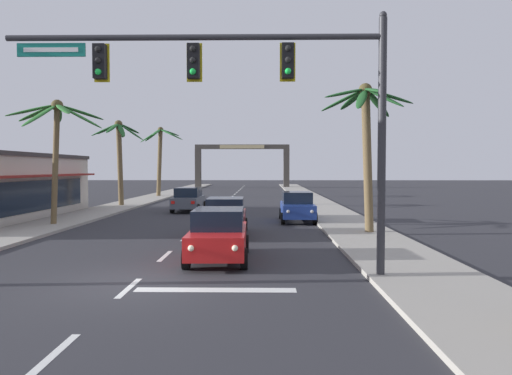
{
  "coord_description": "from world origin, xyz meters",
  "views": [
    {
      "loc": [
        3.4,
        -12.35,
        3.01
      ],
      "look_at": [
        3.06,
        8.0,
        2.2
      ],
      "focal_mm": 33.72,
      "sensor_mm": 36.0,
      "label": 1
    }
  ],
  "objects_px": {
    "sedan_oncoming_far": "(189,199)",
    "palm_left_second": "(56,128)",
    "sedan_third_in_queue": "(225,216)",
    "town_gateway_arch": "(242,160)",
    "sedan_parked_nearest_kerb": "(297,206)",
    "palm_left_farthest": "(160,149)",
    "traffic_signal_mast": "(257,85)",
    "palm_right_second": "(366,125)",
    "sedan_lead_at_stop_bar": "(219,234)",
    "palm_left_third": "(119,146)"
  },
  "relations": [
    {
      "from": "sedan_oncoming_far",
      "to": "palm_left_second",
      "type": "distance_m",
      "value": 11.13
    },
    {
      "from": "sedan_third_in_queue",
      "to": "town_gateway_arch",
      "type": "height_order",
      "value": "town_gateway_arch"
    },
    {
      "from": "sedan_oncoming_far",
      "to": "town_gateway_arch",
      "type": "distance_m",
      "value": 41.68
    },
    {
      "from": "sedan_third_in_queue",
      "to": "sedan_parked_nearest_kerb",
      "type": "height_order",
      "value": "same"
    },
    {
      "from": "palm_left_second",
      "to": "palm_left_farthest",
      "type": "xyz_separation_m",
      "value": [
        -0.15,
        25.56,
        -0.01
      ]
    },
    {
      "from": "traffic_signal_mast",
      "to": "town_gateway_arch",
      "type": "height_order",
      "value": "traffic_signal_mast"
    },
    {
      "from": "palm_left_farthest",
      "to": "palm_right_second",
      "type": "relative_size",
      "value": 1.08
    },
    {
      "from": "palm_left_farthest",
      "to": "traffic_signal_mast",
      "type": "bearing_deg",
      "value": -73.99
    },
    {
      "from": "sedan_parked_nearest_kerb",
      "to": "palm_left_farthest",
      "type": "xyz_separation_m",
      "value": [
        -12.75,
        23.0,
        4.22
      ]
    },
    {
      "from": "sedan_lead_at_stop_bar",
      "to": "sedan_third_in_queue",
      "type": "bearing_deg",
      "value": 92.41
    },
    {
      "from": "sedan_lead_at_stop_bar",
      "to": "palm_left_third",
      "type": "bearing_deg",
      "value": 114.33
    },
    {
      "from": "sedan_lead_at_stop_bar",
      "to": "sedan_third_in_queue",
      "type": "xyz_separation_m",
      "value": [
        -0.25,
        5.89,
        0.0
      ]
    },
    {
      "from": "sedan_lead_at_stop_bar",
      "to": "sedan_parked_nearest_kerb",
      "type": "bearing_deg",
      "value": 73.74
    },
    {
      "from": "sedan_third_in_queue",
      "to": "palm_left_second",
      "type": "bearing_deg",
      "value": 160.93
    },
    {
      "from": "sedan_oncoming_far",
      "to": "sedan_lead_at_stop_bar",
      "type": "bearing_deg",
      "value": -77.97
    },
    {
      "from": "palm_left_second",
      "to": "palm_left_farthest",
      "type": "bearing_deg",
      "value": 90.34
    },
    {
      "from": "sedan_parked_nearest_kerb",
      "to": "palm_left_third",
      "type": "bearing_deg",
      "value": 142.3
    },
    {
      "from": "sedan_lead_at_stop_bar",
      "to": "palm_left_second",
      "type": "xyz_separation_m",
      "value": [
        -9.23,
        9.0,
        4.23
      ]
    },
    {
      "from": "sedan_parked_nearest_kerb",
      "to": "palm_left_second",
      "type": "distance_m",
      "value": 13.54
    },
    {
      "from": "palm_right_second",
      "to": "palm_left_third",
      "type": "bearing_deg",
      "value": 135.49
    },
    {
      "from": "sedan_lead_at_stop_bar",
      "to": "sedan_oncoming_far",
      "type": "relative_size",
      "value": 1.0
    },
    {
      "from": "sedan_lead_at_stop_bar",
      "to": "palm_left_third",
      "type": "distance_m",
      "value": 24.21
    },
    {
      "from": "sedan_lead_at_stop_bar",
      "to": "palm_left_farthest",
      "type": "distance_m",
      "value": 36.05
    },
    {
      "from": "traffic_signal_mast",
      "to": "sedan_lead_at_stop_bar",
      "type": "bearing_deg",
      "value": 116.03
    },
    {
      "from": "sedan_parked_nearest_kerb",
      "to": "palm_left_second",
      "type": "xyz_separation_m",
      "value": [
        -12.6,
        -2.56,
        4.23
      ]
    },
    {
      "from": "palm_left_second",
      "to": "town_gateway_arch",
      "type": "bearing_deg",
      "value": 81.7
    },
    {
      "from": "sedan_third_in_queue",
      "to": "palm_left_third",
      "type": "bearing_deg",
      "value": 121.14
    },
    {
      "from": "sedan_parked_nearest_kerb",
      "to": "palm_left_second",
      "type": "bearing_deg",
      "value": -168.52
    },
    {
      "from": "sedan_lead_at_stop_bar",
      "to": "sedan_parked_nearest_kerb",
      "type": "distance_m",
      "value": 12.04
    },
    {
      "from": "sedan_third_in_queue",
      "to": "sedan_lead_at_stop_bar",
      "type": "bearing_deg",
      "value": -87.59
    },
    {
      "from": "sedan_oncoming_far",
      "to": "palm_left_third",
      "type": "relative_size",
      "value": 0.66
    },
    {
      "from": "palm_left_second",
      "to": "palm_left_third",
      "type": "height_order",
      "value": "palm_left_third"
    },
    {
      "from": "sedan_lead_at_stop_bar",
      "to": "palm_right_second",
      "type": "relative_size",
      "value": 0.66
    },
    {
      "from": "palm_left_second",
      "to": "sedan_oncoming_far",
      "type": "bearing_deg",
      "value": 58.0
    },
    {
      "from": "palm_right_second",
      "to": "palm_left_farthest",
      "type": "bearing_deg",
      "value": 118.54
    },
    {
      "from": "traffic_signal_mast",
      "to": "sedan_oncoming_far",
      "type": "distance_m",
      "value": 21.46
    },
    {
      "from": "palm_left_third",
      "to": "palm_right_second",
      "type": "relative_size",
      "value": 0.99
    },
    {
      "from": "palm_right_second",
      "to": "sedan_parked_nearest_kerb",
      "type": "bearing_deg",
      "value": 116.5
    },
    {
      "from": "palm_left_third",
      "to": "palm_left_farthest",
      "type": "distance_m",
      "value": 12.8
    },
    {
      "from": "sedan_third_in_queue",
      "to": "palm_left_third",
      "type": "height_order",
      "value": "palm_left_third"
    },
    {
      "from": "sedan_parked_nearest_kerb",
      "to": "town_gateway_arch",
      "type": "relative_size",
      "value": 0.3
    },
    {
      "from": "traffic_signal_mast",
      "to": "palm_right_second",
      "type": "bearing_deg",
      "value": 61.32
    },
    {
      "from": "sedan_oncoming_far",
      "to": "sedan_parked_nearest_kerb",
      "type": "xyz_separation_m",
      "value": [
        7.15,
        -6.17,
        0.0
      ]
    },
    {
      "from": "palm_left_second",
      "to": "traffic_signal_mast",
      "type": "bearing_deg",
      "value": -47.9
    },
    {
      "from": "palm_right_second",
      "to": "sedan_oncoming_far",
      "type": "bearing_deg",
      "value": 130.34
    },
    {
      "from": "town_gateway_arch",
      "to": "sedan_lead_at_stop_bar",
      "type": "bearing_deg",
      "value": -88.15
    },
    {
      "from": "sedan_parked_nearest_kerb",
      "to": "palm_right_second",
      "type": "relative_size",
      "value": 0.65
    },
    {
      "from": "traffic_signal_mast",
      "to": "palm_left_second",
      "type": "xyz_separation_m",
      "value": [
        -10.53,
        11.65,
        -0.15
      ]
    },
    {
      "from": "palm_left_second",
      "to": "sedan_lead_at_stop_bar",
      "type": "bearing_deg",
      "value": -44.26
    },
    {
      "from": "sedan_lead_at_stop_bar",
      "to": "palm_left_second",
      "type": "relative_size",
      "value": 0.68
    }
  ]
}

